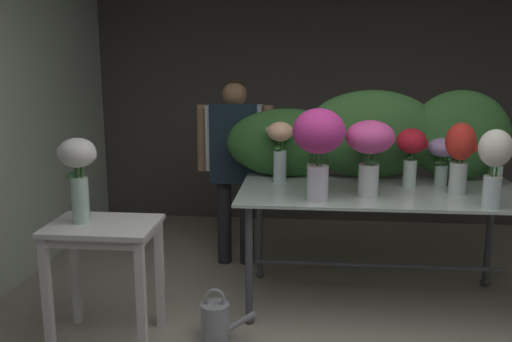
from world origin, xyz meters
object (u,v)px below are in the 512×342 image
object	(u,v)px
side_table_white	(104,243)
florist	(235,152)
vase_lilac_stock	(442,153)
watering_can	(216,321)
vase_white_roses_tall	(78,168)
vase_magenta_carnations	(319,140)
vase_scarlet_snapdragons	(460,153)
vase_ivory_ranunculus	(495,160)
vase_peach_freesia	(280,145)
vase_fuchsia_tulips	(370,146)
display_table_glass	(380,206)
vase_sunset_lilies	(314,148)
vase_crimson_roses	(411,149)
vase_coral_peonies	(498,156)
vase_rosy_anemones	(369,143)

from	to	relation	value
side_table_white	florist	world-z (taller)	florist
florist	vase_lilac_stock	world-z (taller)	florist
vase_lilac_stock	watering_can	xyz separation A→B (m)	(-1.51, -0.84, -0.95)
florist	vase_white_roses_tall	distance (m)	1.59
vase_magenta_carnations	watering_can	bearing A→B (deg)	-153.53
vase_scarlet_snapdragons	vase_magenta_carnations	distance (m)	0.98
vase_ivory_ranunculus	side_table_white	bearing A→B (deg)	-173.13
vase_peach_freesia	watering_can	xyz separation A→B (m)	(-0.35, -0.82, -0.99)
vase_scarlet_snapdragons	watering_can	world-z (taller)	vase_scarlet_snapdragons
side_table_white	vase_ivory_ranunculus	distance (m)	2.43
vase_fuchsia_tulips	vase_peach_freesia	size ratio (longest dim) A/B	1.14
vase_magenta_carnations	vase_scarlet_snapdragons	bearing A→B (deg)	15.01
vase_scarlet_snapdragons	display_table_glass	bearing A→B (deg)	171.91
florist	watering_can	bearing A→B (deg)	-87.88
display_table_glass	vase_sunset_lilies	distance (m)	0.63
vase_magenta_carnations	vase_crimson_roses	bearing A→B (deg)	33.14
florist	vase_lilac_stock	size ratio (longest dim) A/B	4.59
vase_coral_peonies	vase_rosy_anemones	bearing A→B (deg)	-174.57
vase_sunset_lilies	vase_lilac_stock	world-z (taller)	vase_sunset_lilies
side_table_white	vase_coral_peonies	distance (m)	2.76
vase_coral_peonies	vase_fuchsia_tulips	size ratio (longest dim) A/B	0.68
florist	vase_white_roses_tall	world-z (taller)	florist
vase_white_roses_tall	watering_can	bearing A→B (deg)	4.28
vase_scarlet_snapdragons	vase_lilac_stock	bearing A→B (deg)	100.04
side_table_white	vase_white_roses_tall	size ratio (longest dim) A/B	1.47
vase_sunset_lilies	side_table_white	bearing A→B (deg)	-153.23
vase_coral_peonies	vase_magenta_carnations	world-z (taller)	vase_magenta_carnations
side_table_white	vase_white_roses_tall	distance (m)	0.48
vase_peach_freesia	vase_sunset_lilies	xyz separation A→B (m)	(0.25, -0.24, 0.02)
display_table_glass	vase_peach_freesia	bearing A→B (deg)	165.53
vase_ivory_ranunculus	vase_white_roses_tall	bearing A→B (deg)	-173.50
vase_coral_peonies	watering_can	world-z (taller)	vase_coral_peonies
display_table_glass	vase_rosy_anemones	size ratio (longest dim) A/B	4.17
side_table_white	display_table_glass	bearing A→B (deg)	21.68
vase_rosy_anemones	vase_magenta_carnations	world-z (taller)	vase_magenta_carnations
display_table_glass	vase_sunset_lilies	world-z (taller)	vase_sunset_lilies
vase_coral_peonies	vase_sunset_lilies	size ratio (longest dim) A/B	0.78
vase_crimson_roses	vase_magenta_carnations	bearing A→B (deg)	-146.86
vase_scarlet_snapdragons	vase_ivory_ranunculus	bearing A→B (deg)	-70.49
florist	vase_sunset_lilies	world-z (taller)	florist
vase_fuchsia_tulips	vase_rosy_anemones	size ratio (longest dim) A/B	1.08
vase_scarlet_snapdragons	vase_white_roses_tall	xyz separation A→B (m)	(-2.37, -0.62, -0.03)
vase_coral_peonies	vase_ivory_ranunculus	world-z (taller)	vase_ivory_ranunculus
vase_rosy_anemones	vase_coral_peonies	bearing A→B (deg)	5.43
vase_sunset_lilies	vase_magenta_carnations	bearing A→B (deg)	-84.95
vase_sunset_lilies	vase_fuchsia_tulips	bearing A→B (deg)	-21.79
display_table_glass	vase_lilac_stock	size ratio (longest dim) A/B	5.78
vase_peach_freesia	vase_scarlet_snapdragons	distance (m)	1.24
vase_scarlet_snapdragons	side_table_white	bearing A→B (deg)	-164.45
display_table_glass	vase_ivory_ranunculus	size ratio (longest dim) A/B	4.04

